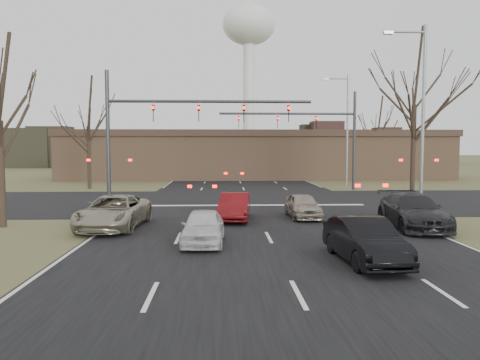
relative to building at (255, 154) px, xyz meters
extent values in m
plane|color=#4F542D|center=(-2.00, -38.00, -2.67)|extent=(360.00, 360.00, 0.00)
cube|color=black|center=(-2.00, 22.00, -2.66)|extent=(14.00, 300.00, 0.02)
cube|color=black|center=(-2.00, -23.00, -2.65)|extent=(200.00, 14.00, 0.02)
cube|color=#906A4D|center=(0.00, 0.00, -0.37)|extent=(42.00, 10.00, 4.60)
cube|color=#38281E|center=(0.00, 0.00, 2.28)|extent=(42.40, 10.40, 0.70)
cylinder|color=silver|center=(4.00, 82.00, 14.33)|extent=(3.20, 3.20, 34.00)
ellipsoid|color=silver|center=(4.00, 82.00, 35.33)|extent=(15.00, 15.00, 11.25)
cylinder|color=silver|center=(4.00, 82.00, 40.33)|extent=(1.00, 1.00, 3.00)
cylinder|color=#383A3D|center=(-10.50, -25.00, 1.33)|extent=(0.24, 0.24, 8.00)
cylinder|color=#383A3D|center=(-4.50, -25.00, 3.53)|extent=(12.00, 0.18, 0.18)
imported|color=black|center=(-7.83, -25.00, 2.83)|extent=(0.16, 0.20, 1.00)
imported|color=black|center=(-5.17, -25.00, 2.83)|extent=(0.16, 0.20, 1.00)
imported|color=black|center=(-2.50, -25.00, 2.83)|extent=(0.16, 0.20, 1.00)
imported|color=black|center=(0.17, -25.00, 2.83)|extent=(0.16, 0.20, 1.00)
cylinder|color=#383A3D|center=(7.00, -15.00, 1.33)|extent=(0.24, 0.24, 8.00)
cylinder|color=#383A3D|center=(1.50, -15.00, 3.53)|extent=(11.00, 0.18, 0.18)
imported|color=black|center=(3.86, -15.00, 2.83)|extent=(0.16, 0.20, 1.00)
imported|color=black|center=(0.71, -15.00, 2.83)|extent=(0.16, 0.20, 1.00)
imported|color=black|center=(-2.43, -15.00, 2.83)|extent=(0.16, 0.20, 1.00)
cylinder|color=gray|center=(7.00, -28.00, 2.33)|extent=(0.18, 0.18, 10.00)
cylinder|color=gray|center=(6.00, -28.00, 6.93)|extent=(2.00, 0.12, 0.12)
cube|color=gray|center=(5.00, -28.00, 6.88)|extent=(0.50, 0.25, 0.15)
cylinder|color=gray|center=(7.50, -11.00, 2.33)|extent=(0.18, 0.18, 10.00)
cylinder|color=gray|center=(6.50, -11.00, 6.93)|extent=(2.00, 0.12, 0.12)
cube|color=gray|center=(5.50, -11.00, 6.88)|extent=(0.50, 0.25, 0.15)
cylinder|color=black|center=(9.00, -22.00, 0.50)|extent=(0.32, 0.32, 6.33)
cylinder|color=black|center=(-13.50, -32.00, -0.33)|extent=(0.32, 0.32, 4.68)
cylinder|color=black|center=(-15.00, -13.00, -0.05)|extent=(0.32, 0.32, 5.23)
cylinder|color=black|center=(13.00, -3.00, -0.19)|extent=(0.32, 0.32, 4.95)
imported|color=gray|center=(-8.50, -32.55, -1.95)|extent=(2.73, 5.29, 1.43)
imported|color=silver|center=(-4.50, -35.95, -2.04)|extent=(1.60, 3.73, 1.26)
imported|color=black|center=(0.54, -38.93, -1.98)|extent=(1.75, 4.24, 1.37)
imported|color=black|center=(4.50, -33.00, -1.92)|extent=(2.44, 5.26, 1.49)
imported|color=#620E11|center=(-3.20, -30.45, -2.02)|extent=(1.73, 4.05, 1.30)
imported|color=gray|center=(0.20, -29.96, -2.05)|extent=(1.58, 3.66, 1.23)
camera|label=1|loc=(-3.82, -52.85, 0.87)|focal=35.00mm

